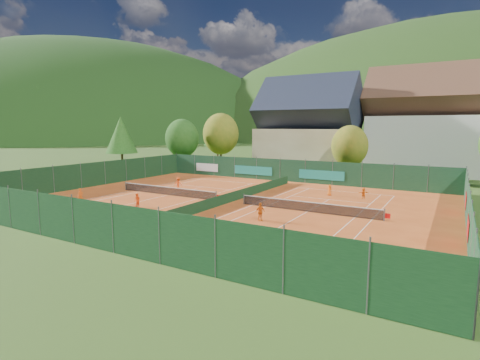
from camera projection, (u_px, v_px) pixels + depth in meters
The scene contains 29 objects.
ground at pixel (230, 203), 36.80m from camera, with size 600.00×600.00×0.00m, color #2E4D18.
clay_pad at pixel (230, 203), 36.80m from camera, with size 40.00×32.00×0.01m, color #B84B1B.
court_markings_left at pixel (168, 195), 40.79m from camera, with size 11.03×23.83×0.00m.
court_markings_right at pixel (307, 212), 32.81m from camera, with size 11.03×23.83×0.00m.
tennis_net_left at pixel (168, 191), 40.64m from camera, with size 13.30×0.10×1.02m.
tennis_net_right at pixel (309, 206), 32.66m from camera, with size 13.30×0.10×1.02m.
court_divider at pixel (230, 198), 36.73m from camera, with size 0.03×28.80×1.00m.
fence_north at pixel (289, 171), 50.49m from camera, with size 40.00×0.10×3.00m.
fence_south at pixel (92, 224), 22.91m from camera, with size 40.00×0.04×3.00m.
fence_west at pixel (93, 174), 46.56m from camera, with size 0.04×32.00×3.00m.
fence_east at pixel (468, 211), 26.67m from camera, with size 0.09×32.00×3.00m.
chalet at pixel (308, 131), 63.00m from camera, with size 16.20×12.00×16.00m.
hotel_block_a at pixel (437, 127), 58.55m from camera, with size 21.60×11.00×17.25m.
tree_west_front at pixel (182, 138), 64.10m from camera, with size 5.72×5.72×8.69m.
tree_west_mid at pixel (221, 134), 67.14m from camera, with size 6.44×6.44×9.78m.
tree_west_back at pixel (218, 130), 76.88m from camera, with size 5.60×5.60×10.00m.
tree_center at pixel (350, 146), 51.95m from camera, with size 5.01×5.01×7.60m.
tree_west_side at pixel (121, 135), 60.16m from camera, with size 5.04×5.04×9.00m.
mountain_backdrop at pixel (471, 204), 227.85m from camera, with size 820.00×530.00×242.00m.
ball_hopper at pixel (299, 244), 22.11m from camera, with size 0.34×0.34×0.80m.
loose_ball_0 at pixel (75, 206), 35.21m from camera, with size 0.07×0.07×0.07m, color #CCD833.
loose_ball_1 at pixel (197, 239), 24.89m from camera, with size 0.07×0.07×0.07m, color #CCD833.
loose_ball_2 at pixel (263, 193), 41.78m from camera, with size 0.07×0.07×0.07m, color #CCD833.
player_left_near at pixel (80, 196), 35.96m from camera, with size 0.56×0.37×1.55m, color #E05813.
player_left_mid at pixel (137, 200), 34.53m from camera, with size 0.64×0.50×1.32m, color #FF5816.
player_left_far at pixel (178, 183), 44.18m from camera, with size 0.98×0.56×1.52m, color #FE5216.
player_right_near at pixel (260, 212), 29.61m from camera, with size 0.86×0.36×1.47m, color #D86113.
player_right_far_a at pixel (330, 190), 40.45m from camera, with size 0.59×0.39×1.22m, color orange.
player_right_far_b at pixel (363, 193), 38.49m from camera, with size 1.09×0.35×1.18m, color orange.
Camera 1 is at (19.06, -30.68, 7.45)m, focal length 28.00 mm.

